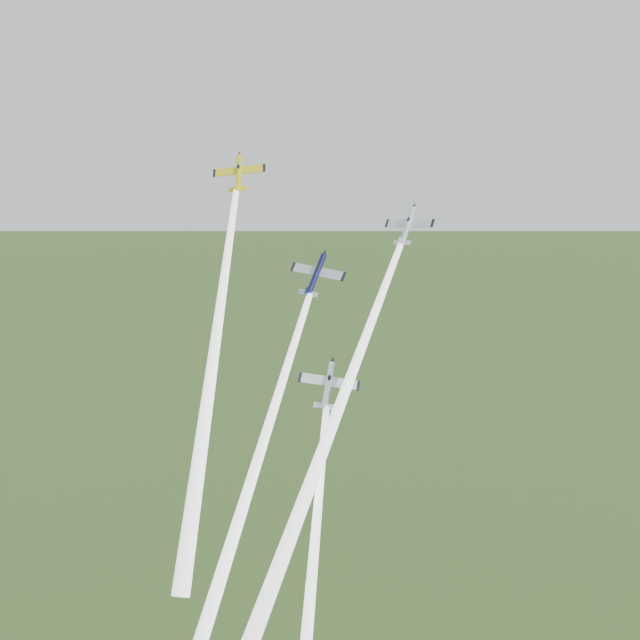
{
  "coord_description": "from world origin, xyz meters",
  "views": [
    {
      "loc": [
        35.54,
        -110.79,
        117.67
      ],
      "look_at": [
        0.0,
        -6.0,
        92.0
      ],
      "focal_mm": 45.0,
      "sensor_mm": 36.0,
      "label": 1
    }
  ],
  "objects_px": {
    "plane_navy": "(316,275)",
    "plane_silver_right": "(408,226)",
    "plane_silver_low": "(328,385)",
    "plane_yellow": "(239,173)"
  },
  "relations": [
    {
      "from": "plane_navy",
      "to": "plane_silver_right",
      "type": "height_order",
      "value": "plane_silver_right"
    },
    {
      "from": "plane_silver_right",
      "to": "plane_silver_low",
      "type": "height_order",
      "value": "plane_silver_right"
    },
    {
      "from": "plane_navy",
      "to": "plane_silver_low",
      "type": "distance_m",
      "value": 16.16
    },
    {
      "from": "plane_silver_right",
      "to": "plane_silver_low",
      "type": "xyz_separation_m",
      "value": [
        -8.03,
        -12.81,
        -21.42
      ]
    },
    {
      "from": "plane_yellow",
      "to": "plane_silver_low",
      "type": "distance_m",
      "value": 36.58
    },
    {
      "from": "plane_yellow",
      "to": "plane_navy",
      "type": "relative_size",
      "value": 0.97
    },
    {
      "from": "plane_navy",
      "to": "plane_silver_low",
      "type": "height_order",
      "value": "plane_navy"
    },
    {
      "from": "plane_silver_right",
      "to": "plane_navy",
      "type": "bearing_deg",
      "value": -131.49
    },
    {
      "from": "plane_navy",
      "to": "plane_silver_right",
      "type": "bearing_deg",
      "value": 39.62
    },
    {
      "from": "plane_yellow",
      "to": "plane_silver_low",
      "type": "height_order",
      "value": "plane_yellow"
    }
  ]
}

